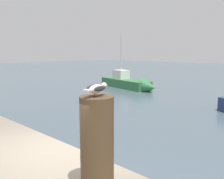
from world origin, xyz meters
name	(u,v)px	position (x,y,z in m)	size (l,w,h in m)	color
mooring_post	(97,143)	(1.17, -0.58, 2.02)	(0.39, 0.39, 1.08)	#4C3823
seagull	(97,88)	(1.17, -0.57, 2.66)	(0.17, 0.39, 0.14)	#C67360
boat_green	(130,83)	(-9.72, 13.30, 0.45)	(6.24, 2.53, 4.58)	#2D6B3D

